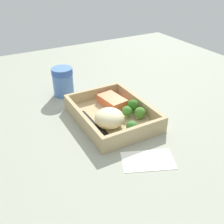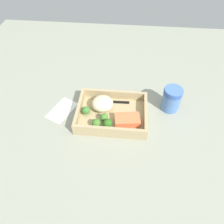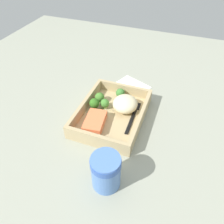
# 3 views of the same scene
# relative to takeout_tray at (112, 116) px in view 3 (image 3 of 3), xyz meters

# --- Properties ---
(ground_plane) EXTENTS (1.60, 1.60, 0.02)m
(ground_plane) POSITION_rel_takeout_tray_xyz_m (0.00, 0.00, -0.02)
(ground_plane) COLOR gray
(takeout_tray) EXTENTS (0.28, 0.21, 0.01)m
(takeout_tray) POSITION_rel_takeout_tray_xyz_m (0.00, 0.00, 0.00)
(takeout_tray) COLOR tan
(takeout_tray) RESTS_ON ground_plane
(tray_rim) EXTENTS (0.28, 0.21, 0.04)m
(tray_rim) POSITION_rel_takeout_tray_xyz_m (0.00, 0.00, 0.03)
(tray_rim) COLOR tan
(tray_rim) RESTS_ON takeout_tray
(salmon_fillet) EXTENTS (0.10, 0.07, 0.03)m
(salmon_fillet) POSITION_rel_takeout_tray_xyz_m (-0.06, 0.04, 0.02)
(salmon_fillet) COLOR #F67345
(salmon_fillet) RESTS_ON takeout_tray
(mashed_potatoes) EXTENTS (0.09, 0.09, 0.05)m
(mashed_potatoes) POSITION_rel_takeout_tray_xyz_m (0.04, -0.03, 0.03)
(mashed_potatoes) COLOR beige
(mashed_potatoes) RESTS_ON takeout_tray
(broccoli_floret_1) EXTENTS (0.03, 0.03, 0.04)m
(broccoli_floret_1) POSITION_rel_takeout_tray_xyz_m (0.05, 0.07, 0.03)
(broccoli_floret_1) COLOR #7FA95C
(broccoli_floret_1) RESTS_ON takeout_tray
(broccoli_floret_2) EXTENTS (0.03, 0.03, 0.04)m
(broccoli_floret_2) POSITION_rel_takeout_tray_xyz_m (0.10, 0.01, 0.03)
(broccoli_floret_2) COLOR #89A25A
(broccoli_floret_2) RESTS_ON takeout_tray
(broccoli_floret_3) EXTENTS (0.03, 0.03, 0.04)m
(broccoli_floret_3) POSITION_rel_takeout_tray_xyz_m (0.03, 0.04, 0.03)
(broccoli_floret_3) COLOR #88AF59
(broccoli_floret_3) RESTS_ON takeout_tray
(broccoli_floret_4) EXTENTS (0.04, 0.04, 0.04)m
(broccoli_floret_4) POSITION_rel_takeout_tray_xyz_m (0.01, 0.07, 0.03)
(broccoli_floret_4) COLOR #789B50
(broccoli_floret_4) RESTS_ON takeout_tray
(fork) EXTENTS (0.16, 0.02, 0.00)m
(fork) POSITION_rel_takeout_tray_xyz_m (0.02, -0.07, 0.01)
(fork) COLOR black
(fork) RESTS_ON takeout_tray
(paper_cup) EXTENTS (0.08, 0.08, 0.10)m
(paper_cup) POSITION_rel_takeout_tray_xyz_m (-0.24, -0.07, 0.05)
(paper_cup) COLOR #4C75B8
(paper_cup) RESTS_ON ground_plane
(receipt_slip) EXTENTS (0.12, 0.15, 0.00)m
(receipt_slip) POSITION_rel_takeout_tray_xyz_m (0.21, -0.01, -0.00)
(receipt_slip) COLOR white
(receipt_slip) RESTS_ON ground_plane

